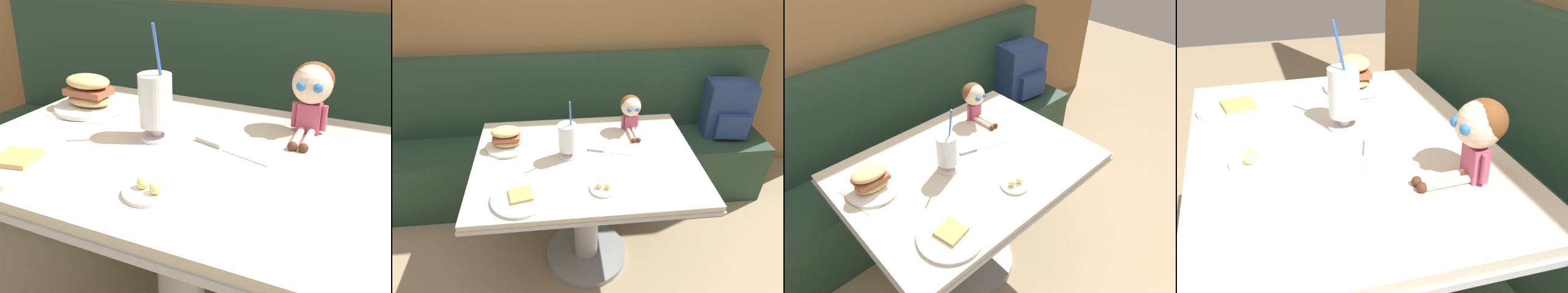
% 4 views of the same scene
% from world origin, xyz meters
% --- Properties ---
extents(booth_bench, '(2.60, 0.48, 1.00)m').
position_xyz_m(booth_bench, '(0.00, 0.81, 0.33)').
color(booth_bench, '#233D2D').
rests_on(booth_bench, ground).
extents(diner_table, '(1.11, 0.81, 0.74)m').
position_xyz_m(diner_table, '(0.00, 0.18, 0.54)').
color(diner_table, beige).
rests_on(diner_table, ground).
extents(toast_plate, '(0.25, 0.25, 0.03)m').
position_xyz_m(toast_plate, '(-0.31, -0.08, 0.75)').
color(toast_plate, white).
rests_on(toast_plate, diner_table).
extents(milkshake_glass, '(0.10, 0.10, 0.31)m').
position_xyz_m(milkshake_glass, '(-0.09, 0.21, 0.84)').
color(milkshake_glass, silver).
rests_on(milkshake_glass, diner_table).
extents(sandwich_plate, '(0.23, 0.23, 0.12)m').
position_xyz_m(sandwich_plate, '(-0.39, 0.32, 0.79)').
color(sandwich_plate, white).
rests_on(sandwich_plate, diner_table).
extents(butter_saucer, '(0.12, 0.12, 0.04)m').
position_xyz_m(butter_saucer, '(0.05, -0.06, 0.75)').
color(butter_saucer, white).
rests_on(butter_saucer, diner_table).
extents(butter_knife, '(0.23, 0.09, 0.01)m').
position_xyz_m(butter_knife, '(0.09, 0.23, 0.74)').
color(butter_knife, silver).
rests_on(butter_knife, diner_table).
extents(seated_doll, '(0.12, 0.22, 0.20)m').
position_xyz_m(seated_doll, '(0.27, 0.44, 0.87)').
color(seated_doll, '#B74C6B').
rests_on(seated_doll, diner_table).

